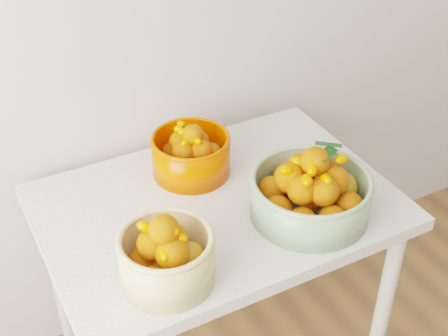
{
  "coord_description": "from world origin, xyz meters",
  "views": [
    {
      "loc": [
        -0.94,
        0.36,
        1.87
      ],
      "look_at": [
        -0.32,
        1.53,
        0.92
      ],
      "focal_mm": 50.0,
      "sensor_mm": 36.0,
      "label": 1
    }
  ],
  "objects_px": {
    "table": "(218,227)",
    "bowl_green": "(310,192)",
    "bowl_orange": "(191,154)",
    "bowl_cream": "(167,256)"
  },
  "relations": [
    {
      "from": "table",
      "to": "bowl_orange",
      "type": "height_order",
      "value": "bowl_orange"
    },
    {
      "from": "bowl_cream",
      "to": "bowl_orange",
      "type": "xyz_separation_m",
      "value": [
        0.24,
        0.38,
        -0.01
      ]
    },
    {
      "from": "table",
      "to": "bowl_green",
      "type": "distance_m",
      "value": 0.31
    },
    {
      "from": "bowl_cream",
      "to": "bowl_green",
      "type": "height_order",
      "value": "bowl_green"
    },
    {
      "from": "bowl_green",
      "to": "bowl_orange",
      "type": "bearing_deg",
      "value": 122.0
    },
    {
      "from": "bowl_cream",
      "to": "bowl_green",
      "type": "bearing_deg",
      "value": 6.43
    },
    {
      "from": "bowl_green",
      "to": "bowl_orange",
      "type": "xyz_separation_m",
      "value": [
        -0.21,
        0.33,
        -0.01
      ]
    },
    {
      "from": "bowl_cream",
      "to": "bowl_orange",
      "type": "relative_size",
      "value": 1.25
    },
    {
      "from": "bowl_orange",
      "to": "bowl_green",
      "type": "bearing_deg",
      "value": -58.0
    },
    {
      "from": "bowl_cream",
      "to": "bowl_orange",
      "type": "distance_m",
      "value": 0.45
    }
  ]
}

